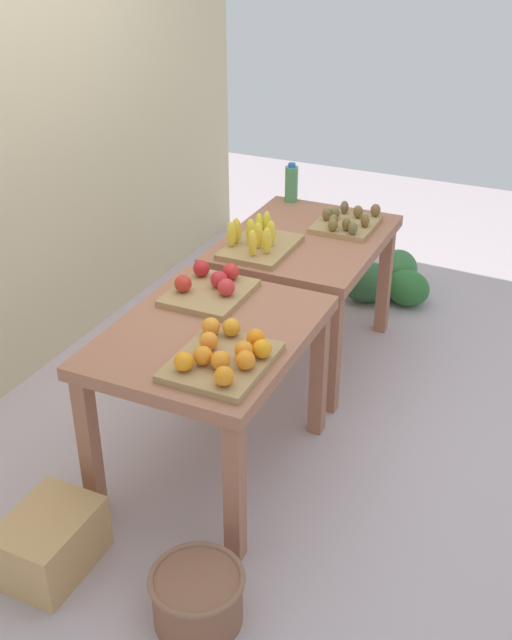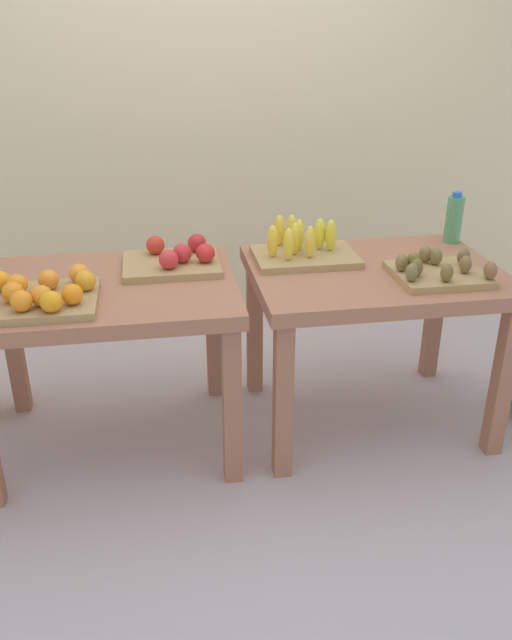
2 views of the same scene
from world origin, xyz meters
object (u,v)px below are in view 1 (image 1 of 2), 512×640
object	(u,v)px
display_table_right	(305,254)
orange_bin	(224,355)
banana_crate	(258,242)
water_bottle	(291,184)
wicker_basket	(198,596)
watermelon_pile	(388,279)
display_table_left	(210,351)
cardboard_produce_box	(50,542)
kiwi_bin	(346,222)
apple_bin	(211,287)

from	to	relation	value
display_table_right	orange_bin	size ratio (longest dim) A/B	2.32
display_table_right	banana_crate	world-z (taller)	banana_crate
water_bottle	wicker_basket	xyz separation A→B (m)	(-2.39, -0.63, -0.74)
water_bottle	watermelon_pile	bearing A→B (deg)	-49.83
display_table_left	watermelon_pile	size ratio (longest dim) A/B	1.57
wicker_basket	banana_crate	bearing A→B (deg)	17.14
watermelon_pile	wicker_basket	distance (m)	2.84
water_bottle	display_table_right	bearing A→B (deg)	-149.15
cardboard_produce_box	display_table_right	bearing A→B (deg)	-8.82
kiwi_bin	water_bottle	distance (m)	0.52
apple_bin	cardboard_produce_box	size ratio (longest dim) A/B	1.00
apple_bin	cardboard_produce_box	world-z (taller)	apple_bin
orange_bin	apple_bin	world-z (taller)	apple_bin
banana_crate	water_bottle	distance (m)	0.76
kiwi_bin	cardboard_produce_box	size ratio (longest dim) A/B	0.93
display_table_right	cardboard_produce_box	size ratio (longest dim) A/B	2.60
display_table_left	wicker_basket	distance (m)	1.01
watermelon_pile	orange_bin	bearing A→B (deg)	178.32
display_table_left	watermelon_pile	distance (m)	2.11
watermelon_pile	cardboard_produce_box	bearing A→B (deg)	169.07
display_table_left	kiwi_bin	world-z (taller)	kiwi_bin
banana_crate	kiwi_bin	size ratio (longest dim) A/B	1.18
watermelon_pile	wicker_basket	xyz separation A→B (m)	(-2.83, -0.10, -0.01)
orange_bin	banana_crate	size ratio (longest dim) A/B	1.02
apple_bin	wicker_basket	distance (m)	1.37
display_table_right	cardboard_produce_box	world-z (taller)	display_table_right
display_table_left	banana_crate	size ratio (longest dim) A/B	2.36
kiwi_bin	wicker_basket	bearing A→B (deg)	-174.86
display_table_left	kiwi_bin	xyz separation A→B (m)	(1.33, -0.16, 0.14)
orange_bin	kiwi_bin	size ratio (longest dim) A/B	1.20
water_bottle	cardboard_produce_box	xyz separation A→B (m)	(-2.40, 0.02, -0.73)
display_table_right	watermelon_pile	xyz separation A→B (m)	(0.92, -0.25, -0.50)
apple_bin	water_bottle	world-z (taller)	water_bottle
orange_bin	apple_bin	xyz separation A→B (m)	(0.52, 0.33, -0.01)
orange_bin	wicker_basket	bearing A→B (deg)	-163.86
apple_bin	water_bottle	distance (m)	1.31
display_table_right	apple_bin	distance (m)	0.85
display_table_left	display_table_right	world-z (taller)	same
apple_bin	watermelon_pile	bearing A→B (deg)	-12.80
display_table_left	apple_bin	distance (m)	0.36
kiwi_bin	banana_crate	bearing A→B (deg)	147.08
display_table_right	wicker_basket	distance (m)	2.02
water_bottle	watermelon_pile	xyz separation A→B (m)	(0.45, -0.53, -0.72)
display_table_left	display_table_right	size ratio (longest dim) A/B	1.00
display_table_right	wicker_basket	size ratio (longest dim) A/B	2.92
display_table_right	water_bottle	world-z (taller)	water_bottle
orange_bin	water_bottle	bearing A→B (deg)	14.37
orange_bin	cardboard_produce_box	size ratio (longest dim) A/B	1.12
banana_crate	display_table_left	bearing A→B (deg)	-169.55
banana_crate	watermelon_pile	xyz separation A→B (m)	(1.20, -0.41, -0.66)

